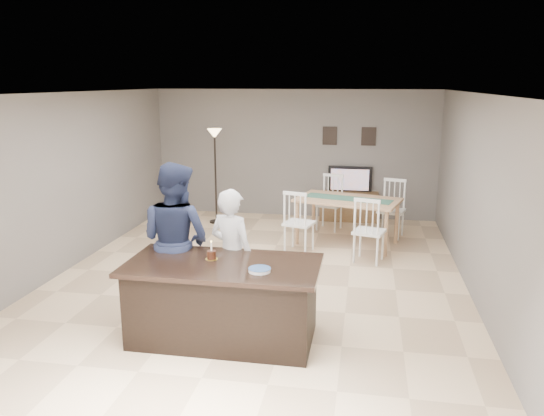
% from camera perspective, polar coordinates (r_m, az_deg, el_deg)
% --- Properties ---
extents(floor, '(8.00, 8.00, 0.00)m').
position_cam_1_polar(floor, '(7.86, -1.69, -7.83)').
color(floor, beige).
rests_on(floor, ground).
extents(room_shell, '(8.00, 8.00, 8.00)m').
position_cam_1_polar(room_shell, '(7.42, -1.77, 4.32)').
color(room_shell, slate).
rests_on(room_shell, floor).
extents(kitchen_island, '(2.15, 1.10, 0.90)m').
position_cam_1_polar(kitchen_island, '(6.07, -5.24, -9.88)').
color(kitchen_island, black).
rests_on(kitchen_island, floor).
extents(tv_console, '(1.20, 0.40, 0.60)m').
position_cam_1_polar(tv_console, '(11.24, 8.27, 0.18)').
color(tv_console, brown).
rests_on(tv_console, floor).
extents(television, '(0.91, 0.12, 0.53)m').
position_cam_1_polar(television, '(11.19, 8.38, 3.07)').
color(television, black).
rests_on(television, tv_console).
extents(tv_screen_glow, '(0.78, 0.00, 0.78)m').
position_cam_1_polar(tv_screen_glow, '(11.11, 8.36, 3.03)').
color(tv_screen_glow, orange).
rests_on(tv_screen_glow, tv_console).
extents(picture_frames, '(1.10, 0.02, 0.38)m').
position_cam_1_polar(picture_frames, '(11.21, 8.30, 7.66)').
color(picture_frames, black).
rests_on(picture_frames, room_shell).
extents(woman, '(0.70, 0.58, 1.63)m').
position_cam_1_polar(woman, '(6.45, -4.34, -5.02)').
color(woman, silver).
rests_on(woman, floor).
extents(man, '(1.13, 1.01, 1.93)m').
position_cam_1_polar(man, '(6.61, -10.31, -3.39)').
color(man, '#1C223D').
rests_on(man, floor).
extents(birthday_cake, '(0.14, 0.14, 0.22)m').
position_cam_1_polar(birthday_cake, '(6.04, -6.53, -5.02)').
color(birthday_cake, gold).
rests_on(birthday_cake, kitchen_island).
extents(plate_stack, '(0.24, 0.24, 0.04)m').
position_cam_1_polar(plate_stack, '(5.63, -1.34, -6.67)').
color(plate_stack, white).
rests_on(plate_stack, kitchen_island).
extents(dining_table, '(2.15, 2.36, 1.08)m').
position_cam_1_polar(dining_table, '(9.51, 8.13, 0.16)').
color(dining_table, tan).
rests_on(dining_table, floor).
extents(floor_lamp, '(0.29, 0.29, 1.93)m').
position_cam_1_polar(floor_lamp, '(10.80, -6.16, 6.18)').
color(floor_lamp, black).
rests_on(floor_lamp, floor).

